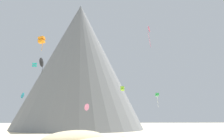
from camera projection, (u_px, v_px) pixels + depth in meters
dune_midground at (75, 140)px, 56.60m from camera, size 18.83×19.72×4.16m
rock_massif at (75, 72)px, 108.35m from camera, size 74.45×74.45×55.06m
kite_green_low at (157, 95)px, 74.74m from camera, size 0.98×1.03×4.34m
kite_pink_low at (87, 107)px, 76.27m from camera, size 1.76×1.98×2.15m
kite_lime_low at (122, 89)px, 73.95m from camera, size 1.31×1.37×1.34m
kite_rainbow_high at (149, 33)px, 67.11m from camera, size 0.67×0.65×5.95m
kite_teal_mid at (35, 65)px, 83.76m from camera, size 1.36×1.45×1.56m
kite_cyan_low at (23, 96)px, 84.17m from camera, size 1.22×2.21×2.03m
kite_orange_mid at (42, 40)px, 52.68m from camera, size 1.46×1.40×3.00m
kite_black_mid at (42, 62)px, 58.93m from camera, size 0.88×2.28×3.82m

